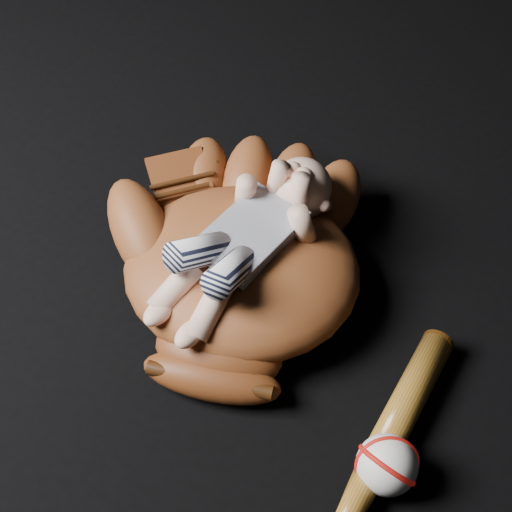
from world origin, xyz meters
name	(u,v)px	position (x,y,z in m)	size (l,w,h in m)	color
baseball_glove	(241,261)	(-0.07, 0.16, 0.08)	(0.42, 0.48, 0.15)	brown
newborn_baby	(238,244)	(-0.07, 0.16, 0.12)	(0.16, 0.34, 0.14)	#ECB398
baseball_bat	(366,481)	(0.22, 0.00, 0.02)	(0.04, 0.47, 0.04)	brown
baseball	(387,465)	(0.24, 0.02, 0.04)	(0.08, 0.08, 0.08)	white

